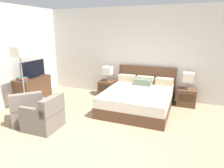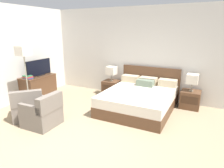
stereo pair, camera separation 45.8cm
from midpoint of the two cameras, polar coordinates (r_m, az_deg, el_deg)
name	(u,v)px [view 1 (the left image)]	position (r m, az deg, el deg)	size (l,w,h in m)	color
ground_plane	(77,148)	(3.94, -13.52, -17.47)	(9.96, 9.96, 0.00)	#998466
wall_back	(130,53)	(6.37, 3.23, 8.90)	(6.89, 0.06, 2.77)	beige
wall_left	(10,56)	(6.36, -28.92, 6.99)	(0.06, 5.12, 2.77)	beige
bed	(138,98)	(5.48, 5.20, -4.02)	(1.77, 2.07, 1.01)	brown
nightstand_left	(108,88)	(6.54, -3.28, -1.16)	(0.51, 0.48, 0.48)	brown
nightstand_right	(186,97)	(5.98, 18.46, -3.57)	(0.51, 0.48, 0.48)	brown
table_lamp_left	(107,71)	(6.40, -3.35, 3.80)	(0.29, 0.29, 0.46)	gray
table_lamp_right	(188,77)	(5.83, 18.94, 1.80)	(0.29, 0.29, 0.46)	gray
dresser	(33,89)	(6.56, -23.48, -1.25)	(0.55, 1.07, 0.72)	brown
tv	(33,69)	(6.48, -23.51, 3.87)	(0.18, 0.93, 0.49)	black
book_red_cover	(23,80)	(6.22, -26.08, 1.01)	(0.25, 0.17, 0.02)	#234C8E
book_blue_cover	(23,79)	(6.22, -26.16, 1.28)	(0.24, 0.20, 0.03)	#B7282D
book_small_top	(22,78)	(6.23, -26.30, 1.57)	(0.23, 0.20, 0.03)	#2D7042
armchair_by_window	(27,110)	(5.18, -25.50, -6.80)	(0.97, 0.97, 0.76)	#70665B
armchair_companion	(45,116)	(4.69, -21.43, -8.64)	(0.71, 0.70, 0.76)	#70665B
floor_lamp	(20,58)	(5.51, -27.00, 6.56)	(0.30, 0.30, 1.70)	gray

